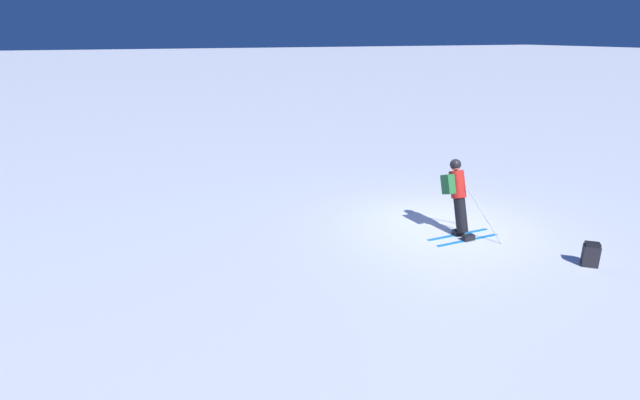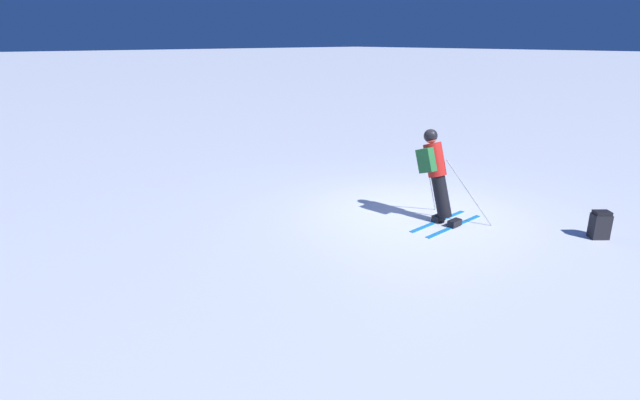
# 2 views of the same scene
# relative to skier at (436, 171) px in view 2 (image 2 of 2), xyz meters

# --- Properties ---
(ground_plane) EXTENTS (300.00, 300.00, 0.00)m
(ground_plane) POSITION_rel_skier_xyz_m (0.48, -0.03, -0.98)
(ground_plane) COLOR white
(skier) EXTENTS (1.29, 1.70, 1.78)m
(skier) POSITION_rel_skier_xyz_m (0.00, 0.00, 0.00)
(skier) COLOR #1E7AC6
(skier) RESTS_ON ground
(spare_backpack) EXTENTS (0.36, 0.37, 0.50)m
(spare_backpack) POSITION_rel_skier_xyz_m (-2.47, -1.44, -0.73)
(spare_backpack) COLOR black
(spare_backpack) RESTS_ON ground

